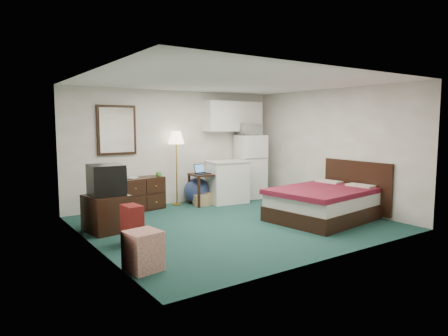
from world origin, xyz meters
TOP-DOWN VIEW (x-y plane):
  - floor at (0.00, 0.00)m, footprint 5.00×4.50m
  - ceiling at (0.00, 0.00)m, footprint 5.00×4.50m
  - walls at (0.00, 0.00)m, footprint 5.01×4.51m
  - mirror at (-1.35, 2.22)m, footprint 0.80×0.06m
  - upper_cabinets at (1.45, 2.08)m, footprint 1.50×0.35m
  - headboard at (2.46, -0.72)m, footprint 0.06×1.56m
  - dresser at (-0.98, 1.98)m, footprint 1.05×0.61m
  - floor_lamp at (-0.09, 2.05)m, footprint 0.43×0.43m
  - desk at (0.40, 1.71)m, footprint 0.59×0.59m
  - exercise_ball at (0.36, 1.96)m, footprint 0.68×0.68m
  - kitchen_counter at (0.96, 1.64)m, footprint 0.91×0.73m
  - fridge at (1.79, 1.83)m, footprint 0.73×0.73m
  - bed at (1.48, -0.72)m, footprint 1.99×1.64m
  - tv_stand at (-2.08, 0.76)m, footprint 0.70×0.74m
  - suitcase at (-1.99, -0.15)m, footprint 0.25×0.37m
  - retail_box at (-2.28, -1.25)m, footprint 0.44×0.44m
  - file_bin at (-1.53, 1.46)m, footprint 0.46×0.38m
  - cardboard_box_a at (0.29, 1.68)m, footprint 0.34×0.31m
  - cardboard_box_b at (0.49, 1.69)m, footprint 0.24×0.27m
  - laptop at (0.36, 1.69)m, footprint 0.35×0.31m
  - crt_tv at (-2.06, 0.79)m, footprint 0.58×0.62m
  - microwave at (1.77, 1.84)m, footprint 0.53×0.30m
  - book_a at (-1.22, 1.94)m, footprint 0.14×0.09m
  - book_b at (-1.15, 2.08)m, footprint 0.16×0.03m
  - mug at (-0.59, 1.91)m, footprint 0.14×0.13m

SIDE VIEW (x-z plane):
  - floor at x=0.00m, z-range -0.01..0.01m
  - cardboard_box_a at x=0.29m, z-range 0.00..0.24m
  - cardboard_box_b at x=0.49m, z-range 0.00..0.27m
  - file_bin at x=-1.53m, z-range 0.00..0.28m
  - retail_box at x=-2.28m, z-range 0.00..0.49m
  - exercise_ball at x=0.36m, z-range 0.00..0.57m
  - bed at x=1.48m, z-range 0.00..0.58m
  - suitcase at x=-1.99m, z-range 0.00..0.58m
  - tv_stand at x=-2.08m, z-range 0.00..0.61m
  - dresser at x=-0.98m, z-range 0.00..0.67m
  - desk at x=0.40m, z-range 0.00..0.69m
  - kitchen_counter at x=0.96m, z-range 0.00..0.92m
  - headboard at x=2.46m, z-range 0.05..1.05m
  - mug at x=-0.59m, z-range 0.67..0.80m
  - fridge at x=1.79m, z-range 0.00..1.51m
  - book_a at x=-1.22m, z-range 0.67..0.88m
  - book_b at x=-1.15m, z-range 0.67..0.88m
  - laptop at x=0.36m, z-range 0.69..0.90m
  - floor_lamp at x=-0.09m, z-range 0.00..1.61m
  - crt_tv at x=-2.06m, z-range 0.61..1.11m
  - walls at x=0.00m, z-range 0.00..2.50m
  - mirror at x=-1.35m, z-range 1.15..2.15m
  - microwave at x=1.77m, z-range 1.51..1.86m
  - upper_cabinets at x=1.45m, z-range 1.60..2.30m
  - ceiling at x=0.00m, z-range 2.50..2.50m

